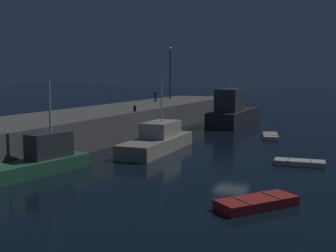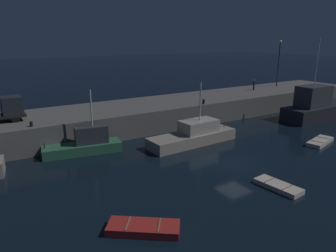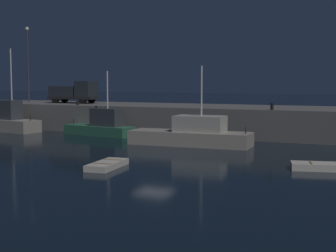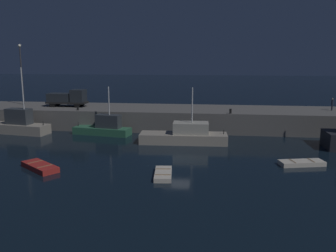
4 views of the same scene
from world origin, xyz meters
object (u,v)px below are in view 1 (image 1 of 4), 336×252
fishing_boat_blue (233,112)px  fishing_trawler_green (42,159)px  fishing_boat_white (158,140)px  dinghy_orange_near (270,136)px  dockworker (156,95)px  rowboat_white_mid (257,203)px  lamp_post_east (170,69)px  dinghy_red_small (300,163)px  bollard_west (135,109)px

fishing_boat_blue → fishing_trawler_green: (-30.86, 3.59, -0.67)m
fishing_boat_white → fishing_trawler_green: (-10.34, 3.20, 0.01)m
dinghy_orange_near → dockworker: bearing=65.5°
rowboat_white_mid → lamp_post_east: lamp_post_east is taller
fishing_boat_white → lamp_post_east: 27.35m
fishing_boat_blue → dinghy_orange_near: bearing=-145.4°
fishing_boat_white → fishing_trawler_green: size_ratio=1.32×
lamp_post_east → dockworker: 7.16m
fishing_trawler_green → dockworker: (28.75, 6.24, 2.67)m
dinghy_orange_near → dockworker: size_ratio=2.65×
lamp_post_east → fishing_boat_white: bearing=-157.5°
dinghy_red_small → bollard_west: size_ratio=5.92×
fishing_boat_blue → dockworker: 10.25m
dinghy_orange_near → bollard_west: 13.66m
fishing_boat_white → rowboat_white_mid: fishing_boat_white is taller
dockworker → bollard_west: size_ratio=2.65×
fishing_boat_white → dockworker: 20.86m
dockworker → bollard_west: 13.97m
lamp_post_east → fishing_trawler_green: bearing=-168.7°
dinghy_orange_near → dinghy_red_small: bearing=-159.4°
fishing_boat_blue → bollard_west: (-15.36, 5.46, 1.41)m
dinghy_red_small → fishing_boat_blue: bearing=27.3°
fishing_boat_blue → lamp_post_east: fishing_boat_blue is taller
bollard_west → lamp_post_east: bearing=14.8°
lamp_post_east → bollard_west: (-19.46, -5.13, -4.08)m
fishing_boat_blue → lamp_post_east: 12.61m
fishing_boat_blue → bollard_west: fishing_boat_blue is taller
lamp_post_east → rowboat_white_mid: bearing=-149.7°
rowboat_white_mid → fishing_trawler_green: bearing=84.6°
lamp_post_east → dinghy_red_small: bearing=-139.7°
fishing_boat_white → bollard_west: bearing=44.5°
fishing_trawler_green → bollard_west: (15.50, 1.87, 2.07)m
rowboat_white_mid → bollard_west: bearing=43.7°
dinghy_red_small → dockworker: dockworker is taller
rowboat_white_mid → dinghy_red_small: bearing=-2.4°
fishing_boat_white → dockworker: bearing=27.1°
fishing_boat_white → dockworker: size_ratio=6.24×
rowboat_white_mid → dinghy_red_small: (10.76, -0.46, -0.05)m
lamp_post_east → dockworker: bearing=-172.9°
dinghy_red_small → bollard_west: (6.09, 16.54, 2.78)m
fishing_boat_blue → dinghy_orange_near: size_ratio=3.05×
dinghy_orange_near → dinghy_red_small: dinghy_orange_near is taller
fishing_trawler_green → dinghy_orange_near: 23.61m
fishing_boat_white → rowboat_white_mid: 16.08m
fishing_trawler_green → rowboat_white_mid: fishing_trawler_green is taller
fishing_trawler_green → dinghy_red_small: fishing_trawler_green is taller
fishing_boat_blue → fishing_trawler_green: size_ratio=1.70×
fishing_boat_white → dinghy_red_small: bearing=-94.6°
fishing_trawler_green → dinghy_orange_near: size_ratio=1.79×
fishing_boat_white → dinghy_red_small: size_ratio=2.80×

